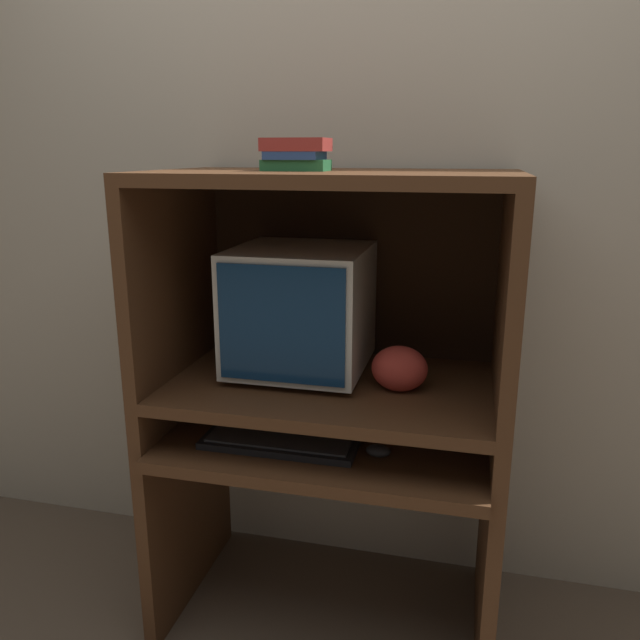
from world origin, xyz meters
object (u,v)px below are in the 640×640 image
keyboard (279,442)px  mouse (378,451)px  snack_bag (399,369)px  book_stack (296,154)px  crt_monitor (301,309)px

keyboard → mouse: mouse is taller
snack_bag → book_stack: size_ratio=0.91×
mouse → book_stack: bearing=156.5°
crt_monitor → keyboard: 0.41m
snack_bag → mouse: bearing=-109.0°
mouse → snack_bag: (0.04, 0.11, 0.21)m
snack_bag → book_stack: book_stack is taller
crt_monitor → snack_bag: 0.36m
snack_bag → crt_monitor: bearing=163.9°
mouse → snack_bag: bearing=71.0°
mouse → book_stack: book_stack is taller
keyboard → mouse: size_ratio=6.41×
keyboard → snack_bag: 0.41m
mouse → book_stack: size_ratio=0.40×
keyboard → crt_monitor: bearing=88.1°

